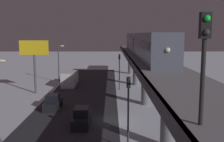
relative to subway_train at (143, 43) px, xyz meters
The scene contains 12 objects.
ground_plane 15.86m from the subway_train, 66.87° to the left, with size 240.00×240.00×0.00m, color silver.
avenue_asphalt 17.78m from the subway_train, 52.08° to the left, with size 11.00×87.13×0.01m, color #28282D.
elevated_railway 12.63m from the subway_train, 89.58° to the left, with size 5.00×87.13×6.69m.
subway_train is the anchor object (origin of this frame).
rail_signal 32.18m from the subway_train, 86.93° to the left, with size 0.36×0.41×4.00m.
sedan_black 16.54m from the subway_train, 29.05° to the left, with size 1.91×4.39×1.97m.
sedan_black_2 17.58m from the subway_train, 58.73° to the left, with size 1.80×4.48×1.97m.
box_truck 17.30m from the subway_train, 34.38° to the right, with size 2.40×7.40×2.80m.
traffic_light_near 20.52m from the subway_train, 79.94° to the left, with size 0.32×0.44×6.40m.
traffic_light_mid 7.29m from the subway_train, 53.54° to the right, with size 0.32×0.44×6.40m.
commercial_billboard 17.97m from the subway_train, ahead, with size 4.80×0.36×8.90m.
street_lamp_far 20.49m from the subway_train, 38.94° to the right, with size 1.35×0.44×7.65m.
Camera 1 is at (-0.32, 28.81, 9.95)m, focal length 41.74 mm.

